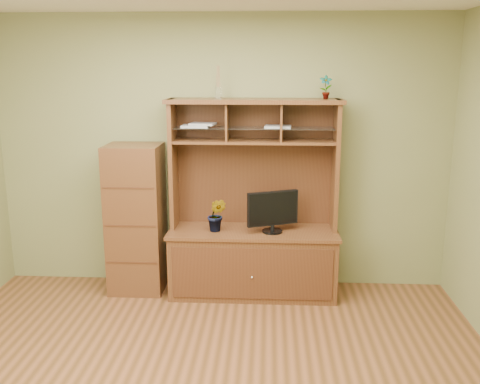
{
  "coord_description": "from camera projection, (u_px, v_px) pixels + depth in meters",
  "views": [
    {
      "loc": [
        0.47,
        -3.25,
        2.2
      ],
      "look_at": [
        0.22,
        1.2,
        1.15
      ],
      "focal_mm": 40.0,
      "sensor_mm": 36.0,
      "label": 1
    }
  ],
  "objects": [
    {
      "name": "room",
      "position": [
        194.0,
        204.0,
        3.38
      ],
      "size": [
        4.54,
        4.04,
        2.74
      ],
      "color": "#543318",
      "rests_on": "ground"
    },
    {
      "name": "media_hutch",
      "position": [
        253.0,
        242.0,
        5.23
      ],
      "size": [
        1.66,
        0.61,
        1.9
      ],
      "color": "#492414",
      "rests_on": "room"
    },
    {
      "name": "monitor",
      "position": [
        273.0,
        211.0,
        5.06
      ],
      "size": [
        0.48,
        0.23,
        0.4
      ],
      "rotation": [
        0.0,
        0.0,
        0.39
      ],
      "color": "black",
      "rests_on": "media_hutch"
    },
    {
      "name": "orchid_plant",
      "position": [
        217.0,
        215.0,
        5.1
      ],
      "size": [
        0.21,
        0.18,
        0.33
      ],
      "primitive_type": "imported",
      "rotation": [
        0.0,
        0.0,
        -0.22
      ],
      "color": "#335E20",
      "rests_on": "media_hutch"
    },
    {
      "name": "top_plant",
      "position": [
        326.0,
        87.0,
        4.93
      ],
      "size": [
        0.12,
        0.08,
        0.22
      ],
      "primitive_type": "imported",
      "rotation": [
        0.0,
        0.0,
        -0.04
      ],
      "color": "#436E26",
      "rests_on": "media_hutch"
    },
    {
      "name": "reed_diffuser",
      "position": [
        218.0,
        86.0,
        4.98
      ],
      "size": [
        0.06,
        0.06,
        0.3
      ],
      "color": "silver",
      "rests_on": "media_hutch"
    },
    {
      "name": "magazines",
      "position": [
        224.0,
        126.0,
        5.06
      ],
      "size": [
        1.04,
        0.22,
        0.04
      ],
      "color": "#B6B6BB",
      "rests_on": "media_hutch"
    },
    {
      "name": "side_cabinet",
      "position": [
        136.0,
        219.0,
        5.26
      ],
      "size": [
        0.52,
        0.48,
        1.47
      ],
      "color": "#492414",
      "rests_on": "room"
    }
  ]
}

